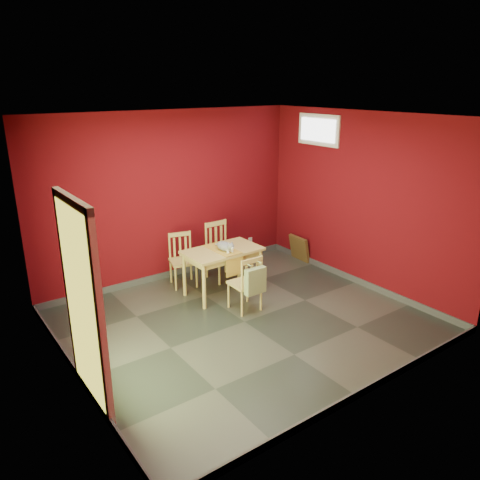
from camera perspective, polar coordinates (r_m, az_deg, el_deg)
ground at (r=6.44m, az=0.56°, el=-9.93°), size 4.50×4.50×0.00m
room_shell at (r=6.42m, az=0.56°, el=-9.54°), size 4.50×4.50×4.50m
doorway at (r=4.72m, az=-18.76°, el=-6.91°), size 0.06×1.01×2.13m
window at (r=7.91m, az=9.54°, el=13.10°), size 0.05×0.90×0.50m
outlet_plate at (r=8.66m, az=1.25°, el=-0.07°), size 0.08×0.02×0.12m
dining_table at (r=7.02m, az=-2.14°, el=-1.84°), size 1.15×0.68×0.71m
table_runner at (r=6.93m, az=-1.66°, el=-1.77°), size 0.31×0.64×0.32m
chair_far_left at (r=7.47m, az=-7.03°, el=-2.31°), size 0.48×0.48×0.84m
chair_far_right at (r=7.65m, az=-2.35°, el=-1.24°), size 0.44×0.44×0.94m
chair_near at (r=6.57m, az=0.78°, el=-5.21°), size 0.39×0.39×0.83m
tote_bag at (r=6.38m, az=1.88°, el=-4.99°), size 0.31×0.19×0.44m
cat at (r=6.92m, az=-1.90°, el=-0.56°), size 0.25×0.39×0.18m
picture_frame at (r=8.55m, az=7.23°, el=-1.01°), size 0.17×0.46×0.45m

